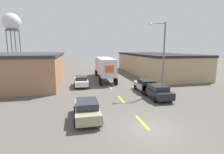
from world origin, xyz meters
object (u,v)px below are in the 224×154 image
(parked_car_right_near, at_px, (157,91))
(parked_car_left_far, at_px, (81,81))
(semi_truck, at_px, (104,66))
(parked_car_left_near, at_px, (87,109))
(parked_car_right_mid, at_px, (146,85))
(water_tower, at_px, (12,23))
(street_lamp, at_px, (162,53))

(parked_car_right_near, relative_size, parked_car_left_far, 1.00)
(semi_truck, height_order, parked_car_left_near, semi_truck)
(parked_car_left_near, bearing_deg, semi_truck, 76.19)
(semi_truck, xyz_separation_m, parked_car_right_mid, (3.73, -10.22, -1.56))
(semi_truck, height_order, parked_car_right_mid, semi_truck)
(parked_car_right_near, height_order, parked_car_left_near, same)
(parked_car_left_near, bearing_deg, parked_car_right_mid, 42.57)
(parked_car_left_near, distance_m, water_tower, 58.26)
(street_lamp, bearing_deg, water_tower, 123.46)
(parked_car_left_near, height_order, parked_car_right_mid, same)
(semi_truck, height_order, parked_car_left_far, semi_truck)
(parked_car_right_near, distance_m, parked_car_left_far, 11.41)
(parked_car_right_mid, distance_m, street_lamp, 4.53)
(parked_car_left_near, xyz_separation_m, parked_car_right_mid, (8.07, 7.41, 0.00))
(semi_truck, distance_m, parked_car_left_far, 7.12)
(semi_truck, height_order, water_tower, water_tower)
(parked_car_right_mid, relative_size, parked_car_left_far, 1.00)
(parked_car_left_far, height_order, water_tower, water_tower)
(parked_car_right_near, bearing_deg, water_tower, 120.94)
(semi_truck, xyz_separation_m, water_tower, (-25.39, 35.09, 11.55))
(semi_truck, distance_m, parked_car_left_near, 18.22)
(parked_car_left_near, bearing_deg, street_lamp, 33.43)
(parked_car_left_near, height_order, street_lamp, street_lamp)
(parked_car_left_near, bearing_deg, water_tower, 111.78)
(parked_car_right_near, bearing_deg, parked_car_left_near, -152.86)
(parked_car_right_near, bearing_deg, street_lamp, 55.19)
(semi_truck, distance_m, street_lamp, 12.72)
(water_tower, bearing_deg, parked_car_left_far, -62.54)
(parked_car_left_near, xyz_separation_m, parked_car_left_far, (0.00, 12.20, 0.00))
(parked_car_right_near, height_order, water_tower, water_tower)
(parked_car_right_mid, distance_m, parked_car_left_far, 9.38)
(parked_car_right_near, height_order, parked_car_right_mid, same)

